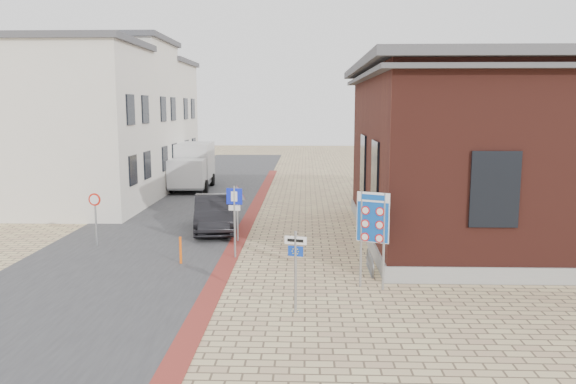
% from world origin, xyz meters
% --- Properties ---
extents(ground, '(120.00, 120.00, 0.00)m').
position_xyz_m(ground, '(0.00, 0.00, 0.00)').
color(ground, tan).
rests_on(ground, ground).
extents(road_strip, '(7.00, 60.00, 0.02)m').
position_xyz_m(road_strip, '(-5.50, 15.00, 0.01)').
color(road_strip, '#38383A').
rests_on(road_strip, ground).
extents(curb_strip, '(0.60, 40.00, 0.02)m').
position_xyz_m(curb_strip, '(-2.00, 10.00, 0.01)').
color(curb_strip, maroon).
rests_on(curb_strip, ground).
extents(brick_building, '(13.00, 13.00, 6.80)m').
position_xyz_m(brick_building, '(8.99, 7.00, 3.49)').
color(brick_building, gray).
rests_on(brick_building, ground).
extents(townhouse_near, '(7.40, 6.40, 8.30)m').
position_xyz_m(townhouse_near, '(-10.99, 12.00, 4.17)').
color(townhouse_near, silver).
rests_on(townhouse_near, ground).
extents(townhouse_mid, '(7.40, 6.40, 9.10)m').
position_xyz_m(townhouse_mid, '(-10.99, 18.00, 4.57)').
color(townhouse_mid, silver).
rests_on(townhouse_mid, ground).
extents(townhouse_far, '(7.40, 6.40, 8.30)m').
position_xyz_m(townhouse_far, '(-10.99, 24.00, 4.17)').
color(townhouse_far, silver).
rests_on(townhouse_far, ground).
extents(bike_rack, '(0.08, 1.80, 0.60)m').
position_xyz_m(bike_rack, '(2.65, 2.20, 0.26)').
color(bike_rack, slate).
rests_on(bike_rack, ground).
extents(sedan, '(2.26, 4.68, 1.48)m').
position_xyz_m(sedan, '(-3.20, 7.83, 0.74)').
color(sedan, black).
rests_on(sedan, ground).
extents(box_truck, '(2.50, 5.53, 2.85)m').
position_xyz_m(box_truck, '(-6.51, 19.80, 1.47)').
color(box_truck, slate).
rests_on(box_truck, ground).
extents(border_sign, '(0.88, 0.44, 2.78)m').
position_xyz_m(border_sign, '(2.50, 0.50, 1.99)').
color(border_sign, gray).
rests_on(border_sign, ground).
extents(essen_sign, '(0.55, 0.19, 2.09)m').
position_xyz_m(essen_sign, '(0.36, -1.50, 1.36)').
color(essen_sign, gray).
rests_on(essen_sign, ground).
extents(parking_sign, '(0.55, 0.13, 2.49)m').
position_xyz_m(parking_sign, '(-1.80, 3.60, 1.69)').
color(parking_sign, gray).
rests_on(parking_sign, ground).
extents(yield_sign, '(0.76, 0.13, 2.14)m').
position_xyz_m(yield_sign, '(-2.00, 6.00, 1.62)').
color(yield_sign, gray).
rests_on(yield_sign, ground).
extents(speed_sign, '(0.47, 0.09, 1.99)m').
position_xyz_m(speed_sign, '(-7.15, 5.10, 1.30)').
color(speed_sign, gray).
rests_on(speed_sign, ground).
extents(bollard, '(0.11, 0.11, 0.91)m').
position_xyz_m(bollard, '(-3.50, 2.80, 0.46)').
color(bollard, '#FC5D0D').
rests_on(bollard, ground).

